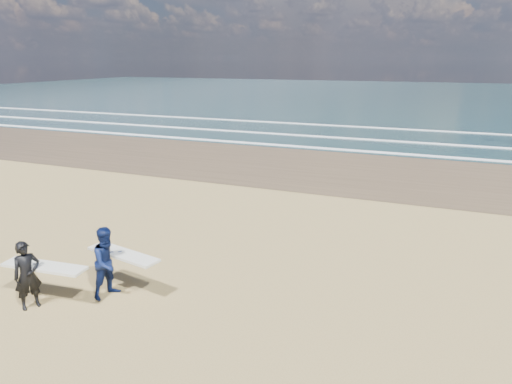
% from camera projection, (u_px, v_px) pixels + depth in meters
% --- Properties ---
extents(surfer_near, '(2.24, 1.10, 1.74)m').
position_uv_depth(surfer_near, '(30.00, 274.00, 11.13)').
color(surfer_near, black).
rests_on(surfer_near, ground).
extents(surfer_far, '(2.26, 1.35, 1.88)m').
position_uv_depth(surfer_far, '(109.00, 261.00, 11.67)').
color(surfer_far, '#0C1846').
rests_on(surfer_far, ground).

